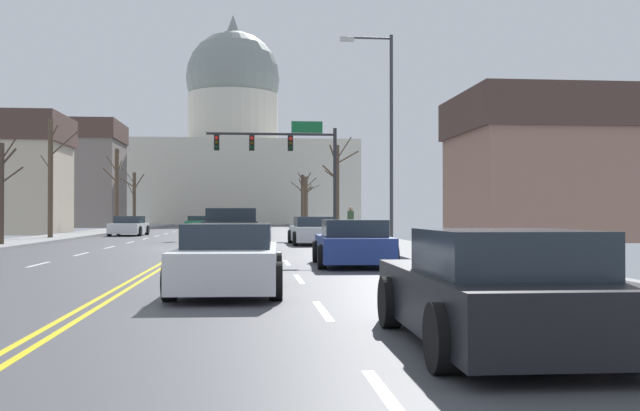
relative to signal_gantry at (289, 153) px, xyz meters
The scene contains 23 objects.
ground 15.98m from the signal_gantry, 108.48° to the right, with size 20.00×180.00×0.20m.
signal_gantry is the anchor object (origin of this frame).
street_lamp_right 15.04m from the signal_gantry, 77.93° to the right, with size 2.18×0.24×8.63m.
capitol_building 59.68m from the signal_gantry, 94.62° to the left, with size 33.16×23.59×29.68m.
sedan_near_00 6.33m from the signal_gantry, 131.53° to the right, with size 2.12×4.40×1.17m.
sedan_near_01 11.45m from the signal_gantry, 87.10° to the right, with size 2.16×4.57×1.29m.
pickup_truck_near_02 17.80m from the signal_gantry, 100.28° to the right, with size 2.34×5.78×1.63m.
sedan_near_03 24.57m from the signal_gantry, 88.92° to the right, with size 2.21×4.35×1.27m.
sedan_near_04 30.99m from the signal_gantry, 95.15° to the right, with size 2.09×4.54×1.25m.
sedan_near_05 36.61m from the signal_gantry, 89.57° to the right, with size 2.07×4.25×1.27m.
sedan_oncoming_00 11.89m from the signal_gantry, 158.21° to the left, with size 2.20×4.42×1.27m.
sedan_oncoming_01 17.39m from the signal_gantry, 112.89° to the left, with size 2.11×4.40×1.24m.
flank_building_00 38.67m from the signal_gantry, 121.03° to the left, with size 8.39×8.99×10.92m.
flank_building_02 15.47m from the signal_gantry, 24.56° to the right, with size 10.60×8.75×7.81m.
bare_tree_00 28.16m from the signal_gantry, 83.47° to the left, with size 2.07×1.21×5.40m.
bare_tree_01 32.01m from the signal_gantry, 115.53° to the left, with size 2.76×1.51×5.81m.
bare_tree_02 7.60m from the signal_gantry, 60.10° to the left, with size 2.64×2.37×6.64m.
bare_tree_03 18.33m from the signal_gantry, 133.87° to the left, with size 1.58×2.06×6.30m.
bare_tree_04 34.98m from the signal_gantry, 84.32° to the left, with size 2.87×1.91×5.24m.
bare_tree_05 13.68m from the signal_gantry, 164.81° to the right, with size 2.29×1.73×6.46m.
bare_tree_06 39.06m from the signal_gantry, 84.65° to the left, with size 1.53×2.05×6.07m.
bare_tree_07 17.94m from the signal_gantry, 136.72° to the right, with size 2.18×0.74×4.53m.
pedestrian_00 7.92m from the signal_gantry, 64.65° to the right, with size 0.35×0.34×1.66m.
Camera 1 is at (2.43, -29.55, 1.44)m, focal length 40.65 mm.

